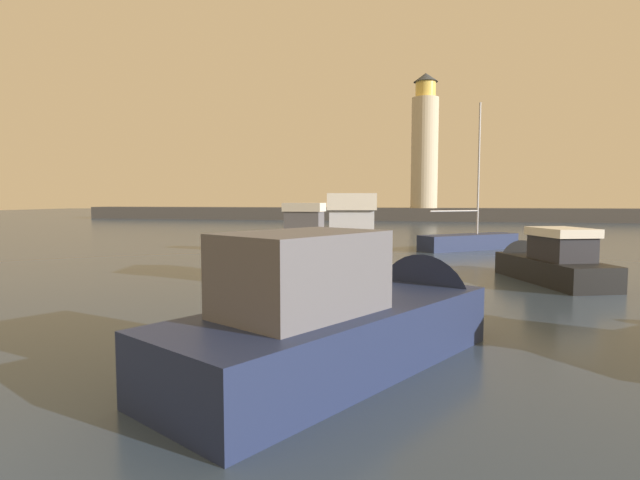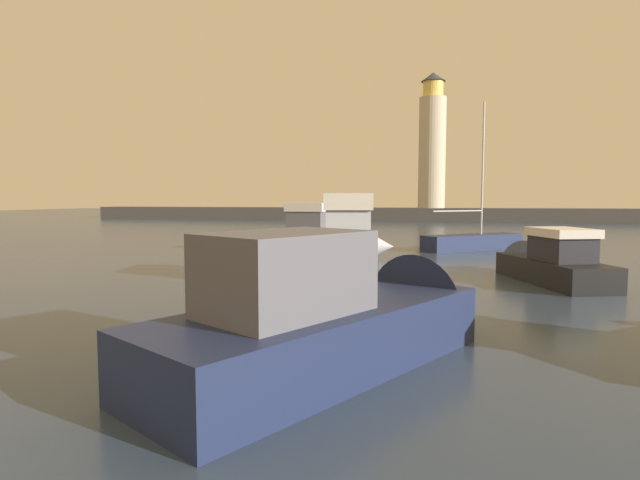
# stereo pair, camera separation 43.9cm
# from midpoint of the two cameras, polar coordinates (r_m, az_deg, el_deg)

# --- Properties ---
(ground_plane) EXTENTS (220.00, 220.00, 0.00)m
(ground_plane) POSITION_cam_midpoint_polar(r_m,az_deg,el_deg) (39.22, 2.77, -0.01)
(ground_plane) COLOR #2D3D51
(breakwater) EXTENTS (93.88, 4.33, 1.85)m
(breakwater) POSITION_cam_midpoint_polar(r_m,az_deg,el_deg) (74.90, 7.26, 2.87)
(breakwater) COLOR #423F3D
(breakwater) RESTS_ON ground_plane
(lighthouse) EXTENTS (3.75, 3.75, 18.85)m
(lighthouse) POSITION_cam_midpoint_polar(r_m,az_deg,el_deg) (74.99, 11.41, 10.36)
(lighthouse) COLOR beige
(lighthouse) RESTS_ON breakwater
(motorboat_0) EXTENTS (7.10, 2.36, 3.22)m
(motorboat_0) POSITION_cam_midpoint_polar(r_m,az_deg,el_deg) (28.53, 0.61, 0.02)
(motorboat_0) COLOR silver
(motorboat_0) RESTS_ON ground_plane
(motorboat_1) EXTENTS (3.02, 7.06, 3.55)m
(motorboat_1) POSITION_cam_midpoint_polar(r_m,az_deg,el_deg) (19.00, 2.63, -1.48)
(motorboat_1) COLOR black
(motorboat_1) RESTS_ON ground_plane
(motorboat_2) EXTENTS (6.56, 9.08, 3.16)m
(motorboat_2) POSITION_cam_midpoint_polar(r_m,az_deg,el_deg) (10.50, 4.85, -8.17)
(motorboat_2) COLOR #1E284C
(motorboat_2) RESTS_ON ground_plane
(motorboat_3) EXTENTS (4.05, 7.00, 2.52)m
(motorboat_3) POSITION_cam_midpoint_polar(r_m,az_deg,el_deg) (21.93, 22.77, -2.21)
(motorboat_3) COLOR black
(motorboat_3) RESTS_ON ground_plane
(sailboat_moored) EXTENTS (6.30, 5.52, 9.07)m
(sailboat_moored) POSITION_cam_midpoint_polar(r_m,az_deg,el_deg) (33.08, 15.86, -0.11)
(sailboat_moored) COLOR #1E284C
(sailboat_moored) RESTS_ON ground_plane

